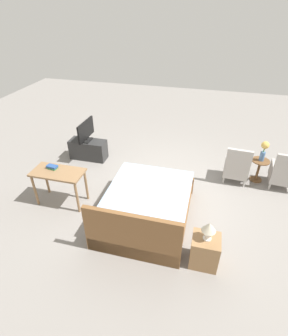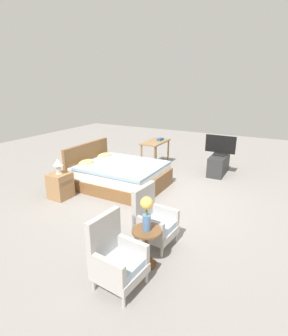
{
  "view_description": "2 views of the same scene",
  "coord_description": "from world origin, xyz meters",
  "px_view_note": "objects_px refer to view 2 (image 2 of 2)",
  "views": [
    {
      "loc": [
        -0.76,
        4.75,
        3.67
      ],
      "look_at": [
        0.38,
        0.28,
        0.65
      ],
      "focal_mm": 28.0,
      "sensor_mm": 36.0,
      "label": 1
    },
    {
      "loc": [
        -4.78,
        -2.25,
        2.41
      ],
      "look_at": [
        0.05,
        0.34,
        0.6
      ],
      "focal_mm": 28.0,
      "sensor_mm": 36.0,
      "label": 2
    }
  ],
  "objects_px": {
    "nightstand": "(60,186)",
    "vanity_desk": "(155,145)",
    "armchair_by_window_right": "(153,221)",
    "side_table": "(147,243)",
    "tv_stand": "(218,165)",
    "armchair_by_window_left": "(116,259)",
    "book_stack": "(160,139)",
    "tv_flatscreen": "(220,145)",
    "table_lamp": "(58,164)",
    "bed": "(118,175)",
    "flower_vase": "(147,210)"
  },
  "relations": [
    {
      "from": "table_lamp",
      "to": "vanity_desk",
      "type": "relative_size",
      "value": 0.32
    },
    {
      "from": "tv_stand",
      "to": "vanity_desk",
      "type": "distance_m",
      "value": 1.87
    },
    {
      "from": "book_stack",
      "to": "armchair_by_window_right",
      "type": "bearing_deg",
      "value": -156.52
    },
    {
      "from": "armchair_by_window_right",
      "to": "tv_flatscreen",
      "type": "bearing_deg",
      "value": -1.88
    },
    {
      "from": "vanity_desk",
      "to": "tv_stand",
      "type": "bearing_deg",
      "value": -83.07
    },
    {
      "from": "tv_flatscreen",
      "to": "vanity_desk",
      "type": "bearing_deg",
      "value": 97.0
    },
    {
      "from": "tv_flatscreen",
      "to": "armchair_by_window_right",
      "type": "bearing_deg",
      "value": 178.12
    },
    {
      "from": "tv_stand",
      "to": "book_stack",
      "type": "distance_m",
      "value": 1.82
    },
    {
      "from": "armchair_by_window_right",
      "to": "side_table",
      "type": "bearing_deg",
      "value": -162.99
    },
    {
      "from": "side_table",
      "to": "book_stack",
      "type": "relative_size",
      "value": 2.43
    },
    {
      "from": "bed",
      "to": "flower_vase",
      "type": "distance_m",
      "value": 2.99
    },
    {
      "from": "armchair_by_window_left",
      "to": "side_table",
      "type": "height_order",
      "value": "armchair_by_window_left"
    },
    {
      "from": "armchair_by_window_left",
      "to": "armchair_by_window_right",
      "type": "distance_m",
      "value": 1.02
    },
    {
      "from": "side_table",
      "to": "book_stack",
      "type": "xyz_separation_m",
      "value": [
        4.22,
        1.77,
        0.46
      ]
    },
    {
      "from": "bed",
      "to": "vanity_desk",
      "type": "height_order",
      "value": "bed"
    },
    {
      "from": "flower_vase",
      "to": "armchair_by_window_right",
      "type": "bearing_deg",
      "value": 17.01
    },
    {
      "from": "tv_stand",
      "to": "vanity_desk",
      "type": "bearing_deg",
      "value": 96.93
    },
    {
      "from": "table_lamp",
      "to": "tv_stand",
      "type": "distance_m",
      "value": 4.18
    },
    {
      "from": "bed",
      "to": "tv_stand",
      "type": "distance_m",
      "value": 2.81
    },
    {
      "from": "book_stack",
      "to": "vanity_desk",
      "type": "bearing_deg",
      "value": 153.23
    },
    {
      "from": "flower_vase",
      "to": "table_lamp",
      "type": "height_order",
      "value": "flower_vase"
    },
    {
      "from": "nightstand",
      "to": "book_stack",
      "type": "xyz_separation_m",
      "value": [
        3.14,
        -0.91,
        0.52
      ]
    },
    {
      "from": "armchair_by_window_right",
      "to": "vanity_desk",
      "type": "distance_m",
      "value": 3.94
    },
    {
      "from": "armchair_by_window_left",
      "to": "table_lamp",
      "type": "height_order",
      "value": "armchair_by_window_left"
    },
    {
      "from": "side_table",
      "to": "nightstand",
      "type": "xyz_separation_m",
      "value": [
        1.08,
        2.67,
        -0.07
      ]
    },
    {
      "from": "nightstand",
      "to": "vanity_desk",
      "type": "distance_m",
      "value": 3.12
    },
    {
      "from": "flower_vase",
      "to": "tv_flatscreen",
      "type": "bearing_deg",
      "value": 0.44
    },
    {
      "from": "bed",
      "to": "vanity_desk",
      "type": "relative_size",
      "value": 1.98
    },
    {
      "from": "table_lamp",
      "to": "book_stack",
      "type": "xyz_separation_m",
      "value": [
        3.14,
        -0.91,
        0.03
      ]
    },
    {
      "from": "side_table",
      "to": "armchair_by_window_left",
      "type": "bearing_deg",
      "value": 162.67
    },
    {
      "from": "armchair_by_window_right",
      "to": "table_lamp",
      "type": "height_order",
      "value": "armchair_by_window_right"
    },
    {
      "from": "bed",
      "to": "vanity_desk",
      "type": "bearing_deg",
      "value": -2.71
    },
    {
      "from": "vanity_desk",
      "to": "side_table",
      "type": "bearing_deg",
      "value": -155.57
    },
    {
      "from": "bed",
      "to": "tv_stand",
      "type": "bearing_deg",
      "value": -42.65
    },
    {
      "from": "bed",
      "to": "side_table",
      "type": "distance_m",
      "value": 2.95
    },
    {
      "from": "tv_flatscreen",
      "to": "vanity_desk",
      "type": "distance_m",
      "value": 1.83
    },
    {
      "from": "armchair_by_window_right",
      "to": "vanity_desk",
      "type": "xyz_separation_m",
      "value": [
        3.55,
        1.69,
        0.28
      ]
    },
    {
      "from": "armchair_by_window_right",
      "to": "side_table",
      "type": "relative_size",
      "value": 1.68
    },
    {
      "from": "nightstand",
      "to": "side_table",
      "type": "bearing_deg",
      "value": -111.97
    },
    {
      "from": "tv_stand",
      "to": "book_stack",
      "type": "bearing_deg",
      "value": 92.12
    },
    {
      "from": "armchair_by_window_left",
      "to": "table_lamp",
      "type": "relative_size",
      "value": 2.79
    },
    {
      "from": "side_table",
      "to": "nightstand",
      "type": "relative_size",
      "value": 0.98
    },
    {
      "from": "bed",
      "to": "book_stack",
      "type": "bearing_deg",
      "value": -4.74
    },
    {
      "from": "armchair_by_window_left",
      "to": "tv_flatscreen",
      "type": "height_order",
      "value": "tv_flatscreen"
    },
    {
      "from": "armchair_by_window_right",
      "to": "table_lamp",
      "type": "bearing_deg",
      "value": 77.34
    },
    {
      "from": "tv_stand",
      "to": "tv_flatscreen",
      "type": "height_order",
      "value": "tv_flatscreen"
    },
    {
      "from": "armchair_by_window_right",
      "to": "armchair_by_window_left",
      "type": "bearing_deg",
      "value": -180.0
    },
    {
      "from": "tv_stand",
      "to": "armchair_by_window_left",
      "type": "bearing_deg",
      "value": 178.52
    },
    {
      "from": "tv_stand",
      "to": "vanity_desk",
      "type": "xyz_separation_m",
      "value": [
        -0.22,
        1.81,
        0.39
      ]
    },
    {
      "from": "armchair_by_window_right",
      "to": "flower_vase",
      "type": "relative_size",
      "value": 1.93
    }
  ]
}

